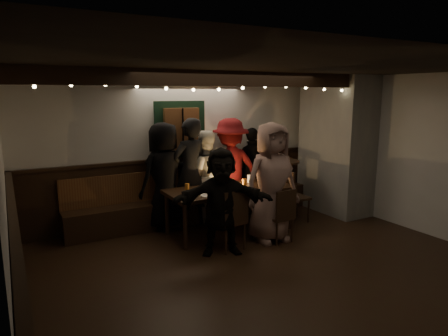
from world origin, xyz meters
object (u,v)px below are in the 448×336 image
person_e (253,171)px  chair_near_right (282,213)px  person_f (222,201)px  high_top (282,180)px  chair_near_left (232,216)px  person_g (271,182)px  chair_end (291,193)px  dining_table (230,192)px  person_a (164,176)px  person_b (190,173)px  person_c (204,176)px  person_d (230,168)px

person_e → chair_near_right: bearing=78.5°
chair_near_right → person_f: person_f is taller
high_top → chair_near_left: bearing=-146.8°
chair_near_right → person_g: 0.49m
chair_end → person_f: size_ratio=0.62×
high_top → person_e: person_e is taller
dining_table → chair_end: bearing=-4.2°
high_top → person_e: size_ratio=0.63×
person_f → person_a: bearing=123.3°
person_g → chair_end: bearing=36.1°
dining_table → person_e: (0.94, 0.76, 0.14)m
person_b → person_a: bearing=-22.4°
chair_near_right → chair_end: chair_end is taller
person_a → person_b: 0.45m
person_a → person_f: person_a is taller
chair_near_right → person_c: size_ratio=0.52×
person_b → chair_near_right: bearing=111.2°
dining_table → high_top: high_top is taller
chair_end → person_d: size_ratio=0.52×
high_top → person_f: bearing=-149.2°
person_c → person_d: size_ratio=0.89×
person_c → person_e: size_ratio=1.00×
chair_end → person_d: person_d is taller
person_c → dining_table: bearing=111.6°
chair_end → person_c: (-1.32, 0.82, 0.29)m
dining_table → chair_near_right: size_ratio=2.47×
chair_near_left → person_f: person_f is taller
person_c → person_d: 0.53m
dining_table → chair_near_right: dining_table is taller
person_a → person_g: size_ratio=0.97×
person_g → high_top: bearing=49.0°
chair_end → person_b: bearing=156.4°
high_top → person_a: bearing=172.6°
person_e → person_c: bearing=7.7°
person_c → person_e: person_e is taller
chair_near_left → high_top: bearing=33.2°
person_d → chair_near_left: bearing=64.6°
high_top → person_d: (-0.98, 0.27, 0.27)m
chair_near_right → person_a: size_ratio=0.47×
person_e → person_f: 2.11m
chair_near_right → person_g: size_ratio=0.46×
person_e → chair_near_left: bearing=54.2°
high_top → person_b: bearing=173.9°
person_a → chair_near_right: bearing=113.8°
person_a → person_b: (0.44, -0.10, 0.03)m
high_top → person_e: bearing=143.6°
person_f → person_g: (0.92, 0.08, 0.16)m
person_c → chair_end: bearing=161.5°
chair_near_right → person_e: person_e is taller
person_b → person_c: person_b is taller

